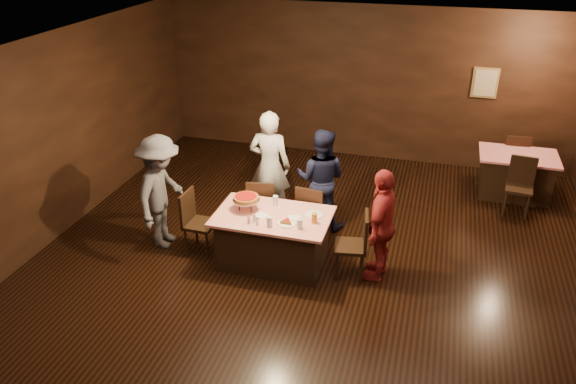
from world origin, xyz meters
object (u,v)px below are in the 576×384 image
object	(u,v)px
diner_grey_knit	(161,192)
glass_front_right	(300,224)
diner_navy_hoodie	(321,179)
glass_front_left	(270,222)
plate_empty	(314,215)
chair_end_right	(351,245)
glass_back	(276,200)
chair_back_far	(513,157)
diner_red_shirt	(382,225)
chair_far_left	(262,206)
chair_far_right	(313,212)
chair_end_left	(200,223)
diner_white_jacket	(270,166)
pizza_stand	(246,198)
main_table	(273,239)
glass_amber	(314,218)
chair_back_near	(519,187)
back_table	(515,175)

from	to	relation	value
diner_grey_knit	glass_front_right	world-z (taller)	diner_grey_knit
diner_navy_hoodie	glass_front_right	world-z (taller)	diner_navy_hoodie
diner_grey_knit	glass_front_left	bearing A→B (deg)	-102.42
plate_empty	glass_front_right	xyz separation A→B (m)	(-0.10, -0.40, 0.06)
chair_end_right	glass_back	world-z (taller)	chair_end_right
chair_back_far	diner_grey_knit	xyz separation A→B (m)	(-5.16, -3.73, 0.39)
glass_back	diner_red_shirt	bearing A→B (deg)	-7.84
chair_far_left	chair_far_right	xyz separation A→B (m)	(0.80, 0.00, 0.00)
chair_end_left	plate_empty	distance (m)	1.68
chair_end_left	diner_grey_knit	world-z (taller)	diner_grey_knit
chair_far_left	chair_end_right	size ratio (longest dim) A/B	1.00
plate_empty	diner_grey_knit	bearing A→B (deg)	-177.64
diner_navy_hoodie	glass_front_left	world-z (taller)	diner_navy_hoodie
chair_end_right	diner_white_jacket	bearing A→B (deg)	-138.90
diner_white_jacket	pizza_stand	size ratio (longest dim) A/B	4.78
chair_end_right	glass_front_right	size ratio (longest dim) A/B	6.79
chair_far_left	plate_empty	xyz separation A→B (m)	(0.95, -0.60, 0.30)
main_table	glass_amber	size ratio (longest dim) A/B	11.43
glass_amber	chair_end_right	bearing A→B (deg)	5.71
diner_white_jacket	diner_red_shirt	xyz separation A→B (m)	(1.92, -1.19, -0.11)
chair_far_right	glass_amber	bearing A→B (deg)	111.75
chair_far_left	chair_far_right	world-z (taller)	same
diner_grey_knit	glass_amber	xyz separation A→B (m)	(2.31, -0.11, -0.03)
diner_white_jacket	glass_front_right	size ratio (longest dim) A/B	12.97
diner_navy_hoodie	glass_front_right	xyz separation A→B (m)	(0.05, -1.48, 0.03)
chair_back_far	pizza_stand	xyz separation A→B (m)	(-3.85, -3.74, 0.48)
chair_back_near	diner_red_shirt	bearing A→B (deg)	-122.72
chair_end_left	diner_navy_hoodie	distance (m)	1.97
back_table	pizza_stand	bearing A→B (deg)	-140.79
pizza_stand	diner_white_jacket	bearing A→B (deg)	91.87
pizza_stand	plate_empty	xyz separation A→B (m)	(0.95, 0.10, -0.17)
diner_navy_hoodie	glass_amber	distance (m)	1.29
main_table	diner_grey_knit	xyz separation A→B (m)	(-1.71, 0.06, 0.48)
main_table	chair_end_right	size ratio (longest dim) A/B	1.68
chair_end_right	diner_grey_knit	bearing A→B (deg)	-100.35
diner_red_shirt	plate_empty	xyz separation A→B (m)	(-0.93, 0.06, -0.02)
diner_white_jacket	diner_grey_knit	size ratio (longest dim) A/B	1.05
chair_far_left	chair_back_far	world-z (taller)	same
chair_far_left	main_table	bearing A→B (deg)	108.84
chair_end_right	diner_white_jacket	world-z (taller)	diner_white_jacket
back_table	glass_front_left	xyz separation A→B (m)	(-3.40, -3.49, 0.46)
diner_white_jacket	pizza_stand	bearing A→B (deg)	91.33
main_table	diner_red_shirt	bearing A→B (deg)	3.44
chair_end_left	chair_back_near	world-z (taller)	same
diner_navy_hoodie	diner_grey_knit	xyz separation A→B (m)	(-2.11, -1.17, 0.05)
main_table	chair_back_near	distance (m)	4.26
diner_navy_hoodie	diner_red_shirt	world-z (taller)	diner_navy_hoodie
chair_end_left	diner_grey_knit	size ratio (longest dim) A/B	0.55
diner_grey_knit	diner_red_shirt	distance (m)	3.19
chair_back_near	glass_front_left	xyz separation A→B (m)	(-3.40, -2.79, 0.37)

